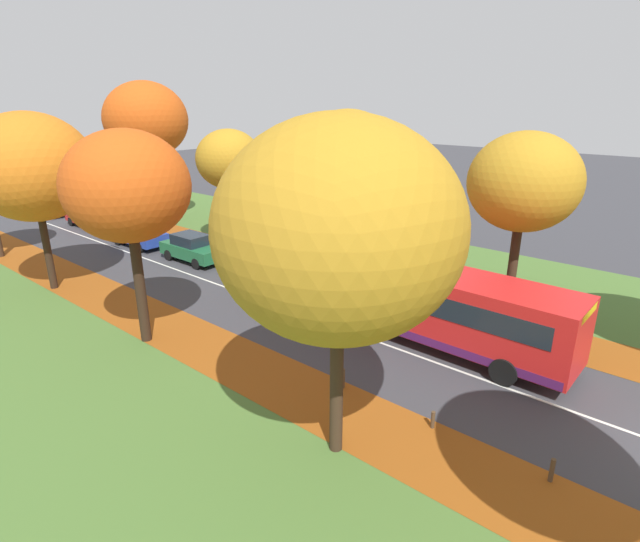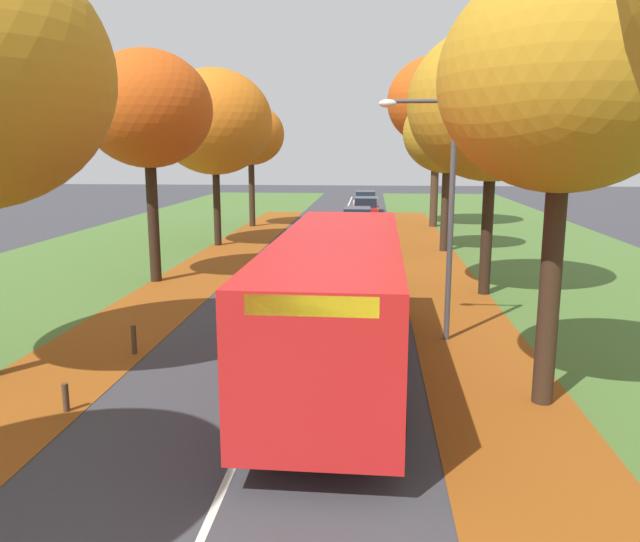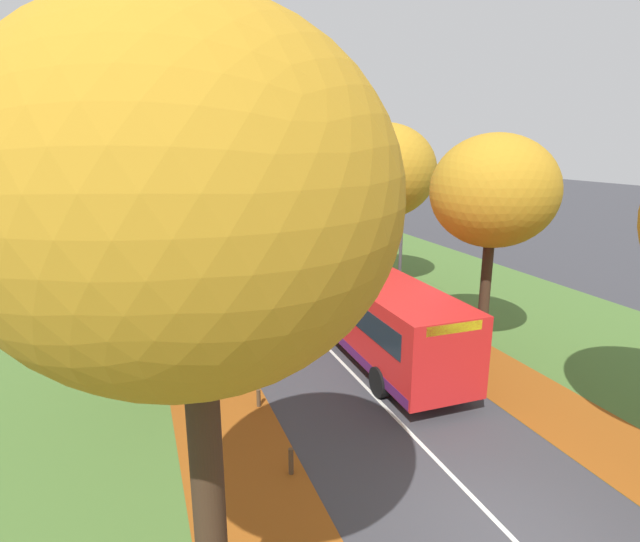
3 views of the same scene
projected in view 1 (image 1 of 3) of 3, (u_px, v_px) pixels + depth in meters
grass_verge_left at (39, 357)px, 18.63m from camera, size 12.00×90.00×0.01m
leaf_litter_left at (239, 361)px, 18.31m from camera, size 2.80×60.00×0.00m
grass_verge_right at (341, 248)px, 31.92m from camera, size 12.00×90.00×0.01m
leaf_litter_right at (379, 291)px, 24.95m from camera, size 2.80×60.00×0.00m
road_centre_line at (229, 289)px, 25.27m from camera, size 0.12×80.00×0.01m
tree_left_near at (338, 230)px, 11.75m from camera, size 6.01×6.01×8.94m
tree_left_mid at (127, 187)px, 17.93m from camera, size 4.53×4.53×8.19m
tree_left_far at (32, 167)px, 23.37m from camera, size 5.65×5.65×8.61m
tree_right_near at (524, 183)px, 19.83m from camera, size 4.42×4.42×7.98m
tree_right_mid at (347, 159)px, 25.67m from camera, size 5.44×5.44×8.64m
tree_right_far at (229, 160)px, 31.07m from camera, size 4.10×4.10×7.36m
tree_right_distant at (146, 120)px, 36.49m from camera, size 6.04×6.04×10.32m
bollard_third at (552, 470)px, 12.52m from camera, size 0.12×0.12×0.68m
bollard_fourth at (433, 420)px, 14.57m from camera, size 0.12×0.12×0.55m
bollard_fifth at (343, 378)px, 16.57m from camera, size 0.12×0.12×0.70m
streetlamp_right at (413, 229)px, 21.70m from camera, size 1.89×0.28×6.00m
bus at (438, 303)px, 19.15m from camera, size 2.77×10.43×2.98m
car_black_lead at (280, 275)px, 24.81m from camera, size 1.89×4.26×1.62m
car_green_following at (192, 248)px, 29.21m from camera, size 1.84×4.23×1.62m
car_blue_third_in_line at (138, 234)px, 32.23m from camera, size 1.84×4.23×1.62m
car_red_fourth_in_line at (88, 216)px, 37.05m from camera, size 1.79×4.21×1.62m
car_white_trailing at (51, 205)px, 40.83m from camera, size 1.88×4.25×1.62m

